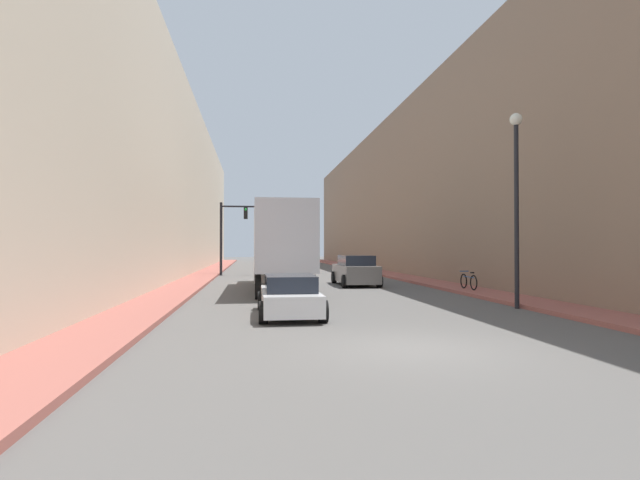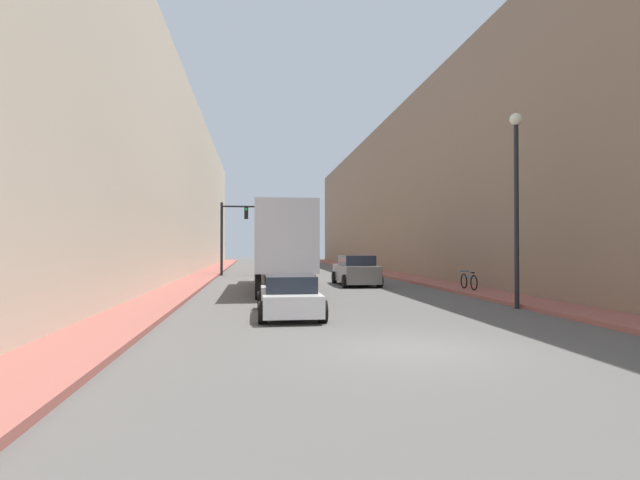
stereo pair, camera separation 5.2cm
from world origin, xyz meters
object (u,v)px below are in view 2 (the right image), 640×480
Objects in this scene: semi_truck at (280,244)px; suv_car at (356,271)px; traffic_signal_gantry at (240,225)px; street_lamp at (516,183)px; parked_bicycle at (469,281)px; sedan_car at (289,296)px.

semi_truck reaches higher than suv_car.
suv_car is at bearing -58.46° from traffic_signal_gantry.
street_lamp reaches higher than traffic_signal_gantry.
parked_bicycle is (4.43, -5.12, -0.28)m from suv_car.
street_lamp is 3.78× the size of parked_bicycle.
semi_truck is at bearing 160.18° from parked_bicycle.
sedan_car is 12.85m from suv_car.
suv_car reaches higher than sedan_car.
suv_car is at bearing 130.90° from parked_bicycle.
semi_truck is 12.37m from street_lamp.
sedan_car is at bearing -110.98° from suv_car.
semi_truck is 1.83× the size of street_lamp.
street_lamp is at bearing -72.91° from suv_car.
suv_car is (4.60, 12.00, 0.19)m from sedan_car.
parked_bicycle is (0.97, 6.14, -3.88)m from street_lamp.
traffic_signal_gantry is at bearing 114.67° from street_lamp.
sedan_car is 0.93× the size of suv_car.
sedan_car is 8.94m from street_lamp.
traffic_signal_gantry is 0.82× the size of street_lamp.
street_lamp is 7.33m from parked_bicycle.
street_lamp is at bearing -49.86° from semi_truck.
street_lamp is (8.06, 0.75, 3.79)m from sedan_car.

